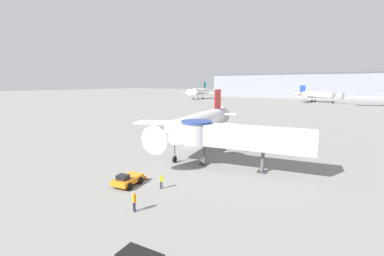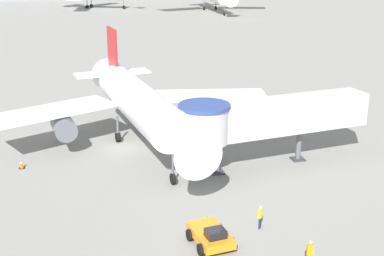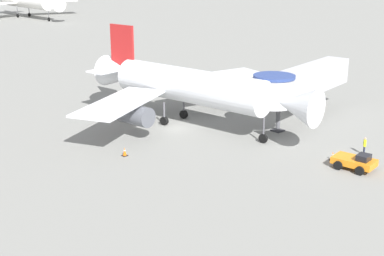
{
  "view_description": "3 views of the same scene",
  "coord_description": "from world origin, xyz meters",
  "px_view_note": "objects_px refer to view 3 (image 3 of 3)",
  "views": [
    {
      "loc": [
        22.94,
        -37.4,
        10.94
      ],
      "look_at": [
        3.53,
        -5.77,
        4.46
      ],
      "focal_mm": 24.0,
      "sensor_mm": 36.0,
      "label": 1
    },
    {
      "loc": [
        -4.87,
        -46.56,
        17.27
      ],
      "look_at": [
        4.76,
        -7.35,
        3.87
      ],
      "focal_mm": 50.0,
      "sensor_mm": 36.0,
      "label": 2
    },
    {
      "loc": [
        -34.93,
        -39.4,
        16.62
      ],
      "look_at": [
        -4.2,
        -6.78,
        2.45
      ],
      "focal_mm": 50.0,
      "sensor_mm": 36.0,
      "label": 3
    }
  ],
  "objects_px": {
    "main_airplane": "(186,86)",
    "pushback_tug_orange": "(355,161)",
    "ground_crew_wing_walker": "(365,145)",
    "background_jet_gold_tail": "(26,1)",
    "jet_bridge": "(299,83)",
    "traffic_cone_port_wing": "(125,152)",
    "traffic_cone_near_nose": "(333,156)"
  },
  "relations": [
    {
      "from": "pushback_tug_orange",
      "to": "traffic_cone_near_nose",
      "type": "height_order",
      "value": "pushback_tug_orange"
    },
    {
      "from": "traffic_cone_port_wing",
      "to": "ground_crew_wing_walker",
      "type": "xyz_separation_m",
      "value": [
        15.7,
        -14.38,
        0.55
      ]
    },
    {
      "from": "traffic_cone_near_nose",
      "to": "traffic_cone_port_wing",
      "type": "distance_m",
      "value": 18.18
    },
    {
      "from": "jet_bridge",
      "to": "background_jet_gold_tail",
      "type": "bearing_deg",
      "value": 67.99
    },
    {
      "from": "ground_crew_wing_walker",
      "to": "background_jet_gold_tail",
      "type": "height_order",
      "value": "background_jet_gold_tail"
    },
    {
      "from": "main_airplane",
      "to": "jet_bridge",
      "type": "distance_m",
      "value": 11.85
    },
    {
      "from": "main_airplane",
      "to": "pushback_tug_orange",
      "type": "relative_size",
      "value": 7.6
    },
    {
      "from": "jet_bridge",
      "to": "pushback_tug_orange",
      "type": "bearing_deg",
      "value": -131.45
    },
    {
      "from": "pushback_tug_orange",
      "to": "traffic_cone_port_wing",
      "type": "xyz_separation_m",
      "value": [
        -12.02,
        15.63,
        -0.29
      ]
    },
    {
      "from": "pushback_tug_orange",
      "to": "ground_crew_wing_walker",
      "type": "xyz_separation_m",
      "value": [
        3.67,
        1.25,
        0.26
      ]
    },
    {
      "from": "traffic_cone_near_nose",
      "to": "background_jet_gold_tail",
      "type": "xyz_separation_m",
      "value": [
        36.73,
        128.45,
        4.61
      ]
    },
    {
      "from": "traffic_cone_near_nose",
      "to": "traffic_cone_port_wing",
      "type": "relative_size",
      "value": 1.0
    },
    {
      "from": "pushback_tug_orange",
      "to": "ground_crew_wing_walker",
      "type": "distance_m",
      "value": 3.89
    },
    {
      "from": "traffic_cone_port_wing",
      "to": "jet_bridge",
      "type": "bearing_deg",
      "value": -12.31
    },
    {
      "from": "background_jet_gold_tail",
      "to": "jet_bridge",
      "type": "bearing_deg",
      "value": -103.02
    },
    {
      "from": "jet_bridge",
      "to": "traffic_cone_near_nose",
      "type": "relative_size",
      "value": 21.15
    },
    {
      "from": "main_airplane",
      "to": "traffic_cone_near_nose",
      "type": "bearing_deg",
      "value": -90.35
    },
    {
      "from": "traffic_cone_port_wing",
      "to": "ground_crew_wing_walker",
      "type": "bearing_deg",
      "value": -42.5
    },
    {
      "from": "main_airplane",
      "to": "jet_bridge",
      "type": "relative_size",
      "value": 1.62
    },
    {
      "from": "traffic_cone_near_nose",
      "to": "pushback_tug_orange",
      "type": "bearing_deg",
      "value": -100.49
    },
    {
      "from": "pushback_tug_orange",
      "to": "jet_bridge",
      "type": "bearing_deg",
      "value": 49.16
    },
    {
      "from": "jet_bridge",
      "to": "ground_crew_wing_walker",
      "type": "bearing_deg",
      "value": -118.75
    },
    {
      "from": "jet_bridge",
      "to": "traffic_cone_near_nose",
      "type": "height_order",
      "value": "jet_bridge"
    },
    {
      "from": "jet_bridge",
      "to": "traffic_cone_near_nose",
      "type": "distance_m",
      "value": 12.06
    },
    {
      "from": "ground_crew_wing_walker",
      "to": "traffic_cone_port_wing",
      "type": "bearing_deg",
      "value": -86.75
    },
    {
      "from": "jet_bridge",
      "to": "pushback_tug_orange",
      "type": "height_order",
      "value": "jet_bridge"
    },
    {
      "from": "jet_bridge",
      "to": "background_jet_gold_tail",
      "type": "height_order",
      "value": "background_jet_gold_tail"
    },
    {
      "from": "pushback_tug_orange",
      "to": "ground_crew_wing_walker",
      "type": "relative_size",
      "value": 2.24
    },
    {
      "from": "pushback_tug_orange",
      "to": "background_jet_gold_tail",
      "type": "distance_m",
      "value": 136.09
    },
    {
      "from": "pushback_tug_orange",
      "to": "main_airplane",
      "type": "bearing_deg",
      "value": 87.62
    },
    {
      "from": "jet_bridge",
      "to": "traffic_cone_port_wing",
      "type": "height_order",
      "value": "jet_bridge"
    },
    {
      "from": "traffic_cone_near_nose",
      "to": "ground_crew_wing_walker",
      "type": "height_order",
      "value": "ground_crew_wing_walker"
    }
  ]
}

